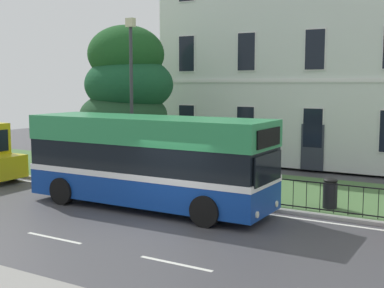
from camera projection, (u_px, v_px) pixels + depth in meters
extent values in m
cube|color=#3F3E43|center=(151.00, 234.00, 14.82)|extent=(60.00, 56.00, 0.06)
cube|color=silver|center=(211.00, 206.00, 17.93)|extent=(54.00, 0.14, 0.01)
cube|color=silver|center=(54.00, 238.00, 14.29)|extent=(2.00, 0.12, 0.01)
cube|color=silver|center=(176.00, 264.00, 12.26)|extent=(2.00, 0.12, 0.01)
cube|color=#9E9E99|center=(217.00, 202.00, 18.33)|extent=(57.00, 0.24, 0.12)
cube|color=#496F3D|center=(253.00, 187.00, 21.00)|extent=(57.00, 6.01, 0.12)
cube|color=silver|center=(340.00, 49.00, 27.75)|extent=(17.52, 8.72, 11.96)
cube|color=white|center=(314.00, 80.00, 24.20)|extent=(17.52, 0.06, 0.20)
cube|color=#2D333D|center=(312.00, 147.00, 24.57)|extent=(1.10, 0.06, 2.20)
cube|color=white|center=(187.00, 122.00, 28.01)|extent=(1.02, 0.04, 1.95)
cube|color=black|center=(187.00, 122.00, 27.99)|extent=(0.92, 0.03, 1.85)
cube|color=white|center=(246.00, 125.00, 26.23)|extent=(1.02, 0.04, 1.95)
cube|color=black|center=(245.00, 125.00, 26.22)|extent=(0.92, 0.03, 1.85)
cube|color=white|center=(313.00, 128.00, 24.46)|extent=(1.02, 0.04, 1.95)
cube|color=black|center=(313.00, 128.00, 24.44)|extent=(0.92, 0.03, 1.85)
cube|color=white|center=(187.00, 54.00, 27.57)|extent=(1.02, 0.04, 1.95)
cube|color=black|center=(186.00, 54.00, 27.56)|extent=(0.92, 0.03, 1.85)
cube|color=white|center=(246.00, 52.00, 25.80)|extent=(1.02, 0.04, 1.95)
cube|color=black|center=(246.00, 52.00, 25.78)|extent=(0.92, 0.03, 1.85)
cube|color=white|center=(315.00, 49.00, 24.02)|extent=(1.02, 0.04, 1.95)
cube|color=black|center=(315.00, 49.00, 24.01)|extent=(0.92, 0.03, 1.85)
cube|color=black|center=(244.00, 175.00, 18.00)|extent=(19.94, 0.04, 0.04)
cube|color=black|center=(243.00, 200.00, 18.10)|extent=(19.94, 0.04, 0.04)
cylinder|color=black|center=(41.00, 165.00, 23.10)|extent=(0.02, 0.02, 0.95)
cylinder|color=black|center=(48.00, 166.00, 22.87)|extent=(0.02, 0.02, 0.95)
cylinder|color=black|center=(56.00, 167.00, 22.64)|extent=(0.02, 0.02, 0.95)
cylinder|color=black|center=(63.00, 168.00, 22.41)|extent=(0.02, 0.02, 0.95)
cylinder|color=black|center=(71.00, 169.00, 22.19)|extent=(0.02, 0.02, 0.95)
cylinder|color=black|center=(79.00, 170.00, 21.96)|extent=(0.02, 0.02, 0.95)
cylinder|color=black|center=(87.00, 171.00, 21.73)|extent=(0.02, 0.02, 0.95)
cylinder|color=black|center=(95.00, 172.00, 21.50)|extent=(0.02, 0.02, 0.95)
cylinder|color=black|center=(104.00, 173.00, 21.27)|extent=(0.02, 0.02, 0.95)
cylinder|color=black|center=(112.00, 174.00, 21.04)|extent=(0.02, 0.02, 0.95)
cylinder|color=black|center=(121.00, 175.00, 20.81)|extent=(0.02, 0.02, 0.95)
cylinder|color=black|center=(130.00, 176.00, 20.58)|extent=(0.02, 0.02, 0.95)
cylinder|color=black|center=(139.00, 177.00, 20.35)|extent=(0.02, 0.02, 0.95)
cylinder|color=black|center=(149.00, 178.00, 20.12)|extent=(0.02, 0.02, 0.95)
cylinder|color=black|center=(158.00, 179.00, 19.89)|extent=(0.02, 0.02, 0.95)
cylinder|color=black|center=(168.00, 180.00, 19.66)|extent=(0.02, 0.02, 0.95)
cylinder|color=black|center=(178.00, 181.00, 19.43)|extent=(0.02, 0.02, 0.95)
cylinder|color=black|center=(188.00, 182.00, 19.20)|extent=(0.02, 0.02, 0.95)
cylinder|color=black|center=(199.00, 183.00, 18.97)|extent=(0.02, 0.02, 0.95)
cylinder|color=black|center=(210.00, 185.00, 18.74)|extent=(0.02, 0.02, 0.95)
cylinder|color=black|center=(221.00, 186.00, 18.51)|extent=(0.02, 0.02, 0.95)
cylinder|color=black|center=(232.00, 187.00, 18.28)|extent=(0.02, 0.02, 0.95)
cylinder|color=black|center=(244.00, 189.00, 18.06)|extent=(0.02, 0.02, 0.95)
cylinder|color=black|center=(256.00, 190.00, 17.83)|extent=(0.02, 0.02, 0.95)
cylinder|color=black|center=(268.00, 191.00, 17.60)|extent=(0.02, 0.02, 0.95)
cylinder|color=black|center=(280.00, 193.00, 17.37)|extent=(0.02, 0.02, 0.95)
cylinder|color=black|center=(293.00, 194.00, 17.14)|extent=(0.02, 0.02, 0.95)
cylinder|color=black|center=(306.00, 196.00, 16.91)|extent=(0.02, 0.02, 0.95)
cylinder|color=black|center=(320.00, 197.00, 16.68)|extent=(0.02, 0.02, 0.95)
cylinder|color=black|center=(334.00, 199.00, 16.45)|extent=(0.02, 0.02, 0.95)
cylinder|color=black|center=(348.00, 201.00, 16.22)|extent=(0.02, 0.02, 0.95)
cylinder|color=black|center=(363.00, 202.00, 15.99)|extent=(0.02, 0.02, 0.95)
cylinder|color=black|center=(378.00, 204.00, 15.76)|extent=(0.02, 0.02, 0.95)
cylinder|color=#423328|center=(126.00, 152.00, 24.78)|extent=(0.52, 0.52, 1.74)
ellipsoid|color=#184A2B|center=(121.00, 145.00, 24.70)|extent=(4.85, 4.85, 2.59)
ellipsoid|color=#214629|center=(124.00, 114.00, 24.72)|extent=(4.18, 4.18, 2.27)
ellipsoid|color=#174B2B|center=(129.00, 84.00, 24.52)|extent=(4.21, 4.21, 2.75)
ellipsoid|color=#1A4C1F|center=(126.00, 54.00, 24.42)|extent=(3.63, 3.63, 2.72)
cube|color=navy|center=(148.00, 185.00, 17.75)|extent=(8.76, 2.51, 1.03)
cube|color=white|center=(148.00, 171.00, 17.69)|extent=(8.78, 2.53, 0.20)
cube|color=black|center=(148.00, 156.00, 17.63)|extent=(8.68, 2.46, 0.97)
cube|color=#2B884E|center=(148.00, 130.00, 17.52)|extent=(8.76, 2.51, 0.86)
cube|color=black|center=(268.00, 168.00, 15.45)|extent=(0.08, 2.04, 0.90)
cube|color=black|center=(269.00, 138.00, 15.34)|extent=(0.08, 1.75, 0.55)
cylinder|color=silver|center=(277.00, 204.00, 16.26)|extent=(0.04, 0.20, 0.20)
cylinder|color=silver|center=(257.00, 215.00, 14.93)|extent=(0.04, 0.20, 0.20)
cylinder|color=black|center=(239.00, 196.00, 17.34)|extent=(0.96, 0.31, 0.96)
cylinder|color=black|center=(205.00, 211.00, 15.34)|extent=(0.96, 0.31, 0.96)
cylinder|color=black|center=(105.00, 180.00, 20.22)|extent=(0.96, 0.31, 0.96)
cylinder|color=black|center=(62.00, 191.00, 18.22)|extent=(0.96, 0.31, 0.96)
cube|color=yellow|center=(2.00, 168.00, 21.85)|extent=(1.08, 2.00, 0.97)
cylinder|color=black|center=(13.00, 172.00, 22.91)|extent=(0.69, 0.25, 0.68)
cylinder|color=#333338|center=(132.00, 106.00, 21.46)|extent=(0.14, 0.14, 6.43)
cube|color=beige|center=(130.00, 23.00, 21.06)|extent=(0.36, 0.24, 0.36)
cylinder|color=black|center=(330.00, 195.00, 17.19)|extent=(0.47, 0.47, 0.85)
ellipsoid|color=black|center=(331.00, 180.00, 17.13)|extent=(0.48, 0.48, 0.17)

